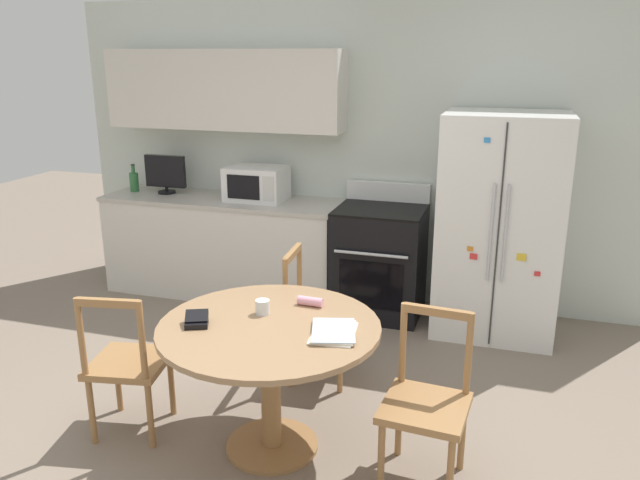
% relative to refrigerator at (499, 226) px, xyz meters
% --- Properties ---
extents(ground_plane, '(14.00, 14.00, 0.00)m').
position_rel_refrigerator_xyz_m(ground_plane, '(-1.28, -2.21, -0.86)').
color(ground_plane, gray).
extents(back_wall, '(5.20, 0.44, 2.60)m').
position_rel_refrigerator_xyz_m(back_wall, '(-1.58, 0.38, 0.58)').
color(back_wall, silver).
rests_on(back_wall, ground_plane).
extents(kitchen_counter, '(2.17, 0.64, 0.90)m').
position_rel_refrigerator_xyz_m(kitchen_counter, '(-2.40, 0.08, -0.41)').
color(kitchen_counter, silver).
rests_on(kitchen_counter, ground_plane).
extents(refrigerator, '(0.92, 0.78, 1.73)m').
position_rel_refrigerator_xyz_m(refrigerator, '(0.00, 0.00, 0.00)').
color(refrigerator, white).
rests_on(refrigerator, ground_plane).
extents(oven_range, '(0.72, 0.68, 1.08)m').
position_rel_refrigerator_xyz_m(oven_range, '(-0.95, 0.06, -0.40)').
color(oven_range, black).
rests_on(oven_range, ground_plane).
extents(microwave, '(0.51, 0.37, 0.30)m').
position_rel_refrigerator_xyz_m(microwave, '(-2.08, 0.11, 0.18)').
color(microwave, white).
rests_on(microwave, kitchen_counter).
extents(countertop_tv, '(0.39, 0.16, 0.35)m').
position_rel_refrigerator_xyz_m(countertop_tv, '(-2.98, 0.12, 0.23)').
color(countertop_tv, black).
rests_on(countertop_tv, kitchen_counter).
extents(counter_bottle, '(0.08, 0.08, 0.26)m').
position_rel_refrigerator_xyz_m(counter_bottle, '(-3.31, 0.10, 0.13)').
color(counter_bottle, '#2D6B38').
rests_on(counter_bottle, kitchen_counter).
extents(dining_table, '(1.20, 1.20, 0.76)m').
position_rel_refrigerator_xyz_m(dining_table, '(-1.11, -2.02, -0.25)').
color(dining_table, '#997551').
rests_on(dining_table, ground_plane).
extents(dining_chair_right, '(0.45, 0.45, 0.90)m').
position_rel_refrigerator_xyz_m(dining_chair_right, '(-0.26, -2.03, -0.43)').
color(dining_chair_right, '#9E7042').
rests_on(dining_chair_right, ground_plane).
extents(dining_chair_left, '(0.49, 0.49, 0.90)m').
position_rel_refrigerator_xyz_m(dining_chair_left, '(-1.96, -2.11, -0.43)').
color(dining_chair_left, '#9E7042').
rests_on(dining_chair_left, ground_plane).
extents(dining_chair_far, '(0.45, 0.45, 0.90)m').
position_rel_refrigerator_xyz_m(dining_chair_far, '(-1.12, -1.17, -0.43)').
color(dining_chair_far, '#9E7042').
rests_on(dining_chair_far, ground_plane).
extents(candle_glass, '(0.08, 0.08, 0.08)m').
position_rel_refrigerator_xyz_m(candle_glass, '(-1.20, -1.90, -0.07)').
color(candle_glass, silver).
rests_on(candle_glass, dining_table).
extents(folded_napkin, '(0.15, 0.06, 0.05)m').
position_rel_refrigerator_xyz_m(folded_napkin, '(-0.98, -1.71, -0.08)').
color(folded_napkin, pink).
rests_on(folded_napkin, dining_table).
extents(wallet, '(0.16, 0.16, 0.07)m').
position_rel_refrigerator_xyz_m(wallet, '(-1.48, -2.15, -0.08)').
color(wallet, black).
rests_on(wallet, dining_table).
extents(mail_stack, '(0.29, 0.35, 0.02)m').
position_rel_refrigerator_xyz_m(mail_stack, '(-0.75, -2.03, -0.09)').
color(mail_stack, white).
rests_on(mail_stack, dining_table).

